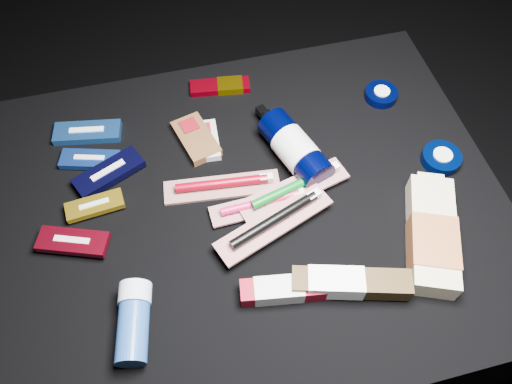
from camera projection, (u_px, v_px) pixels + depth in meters
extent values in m
plane|color=black|center=(251.00, 283.00, 1.30)|extent=(3.00, 3.00, 0.00)
cube|color=black|center=(251.00, 249.00, 1.13)|extent=(0.98, 0.78, 0.40)
cube|color=#215BB3|center=(88.00, 132.00, 1.04)|extent=(0.14, 0.07, 0.02)
cube|color=silver|center=(87.00, 132.00, 1.04)|extent=(0.07, 0.02, 0.02)
cube|color=#1B45AD|center=(90.00, 160.00, 1.00)|extent=(0.13, 0.08, 0.01)
cube|color=silver|center=(90.00, 159.00, 1.00)|extent=(0.06, 0.03, 0.02)
cube|color=black|center=(109.00, 173.00, 0.98)|extent=(0.15, 0.10, 0.02)
cube|color=silver|center=(109.00, 172.00, 0.98)|extent=(0.07, 0.04, 0.02)
cube|color=gold|center=(95.00, 206.00, 0.94)|extent=(0.11, 0.05, 0.01)
cube|color=beige|center=(95.00, 205.00, 0.94)|extent=(0.06, 0.02, 0.01)
cube|color=maroon|center=(73.00, 242.00, 0.90)|extent=(0.13, 0.09, 0.01)
cube|color=beige|center=(73.00, 241.00, 0.89)|extent=(0.06, 0.03, 0.02)
cube|color=brown|center=(196.00, 139.00, 1.03)|extent=(0.09, 0.13, 0.02)
cube|color=maroon|center=(190.00, 128.00, 1.05)|extent=(0.04, 0.04, 0.02)
cube|color=beige|center=(205.00, 141.00, 1.03)|extent=(0.06, 0.10, 0.02)
cube|color=maroon|center=(204.00, 131.00, 1.04)|extent=(0.03, 0.03, 0.02)
cube|color=maroon|center=(220.00, 86.00, 1.11)|extent=(0.14, 0.06, 0.01)
cube|color=#8D6D06|center=(230.00, 85.00, 1.12)|extent=(0.06, 0.05, 0.02)
cylinder|color=black|center=(295.00, 149.00, 0.99)|extent=(0.12, 0.18, 0.07)
cylinder|color=silver|center=(296.00, 150.00, 0.98)|extent=(0.09, 0.09, 0.07)
cylinder|color=black|center=(269.00, 117.00, 1.03)|extent=(0.03, 0.03, 0.02)
cube|color=black|center=(263.00, 113.00, 1.05)|extent=(0.03, 0.03, 0.02)
cylinder|color=black|center=(381.00, 94.00, 1.10)|extent=(0.07, 0.07, 0.02)
cylinder|color=white|center=(381.00, 94.00, 1.10)|extent=(0.03, 0.03, 0.02)
cylinder|color=black|center=(441.00, 158.00, 1.00)|extent=(0.08, 0.08, 0.02)
cylinder|color=silver|center=(441.00, 158.00, 1.00)|extent=(0.04, 0.04, 0.02)
cube|color=beige|center=(432.00, 234.00, 0.90)|extent=(0.16, 0.24, 0.05)
cube|color=#9D582E|center=(433.00, 246.00, 0.88)|extent=(0.11, 0.13, 0.05)
cube|color=beige|center=(429.00, 183.00, 0.96)|extent=(0.06, 0.04, 0.03)
cylinder|color=navy|center=(133.00, 333.00, 0.80)|extent=(0.07, 0.11, 0.05)
cylinder|color=silver|center=(135.00, 294.00, 0.83)|extent=(0.06, 0.04, 0.06)
cube|color=#A39C99|center=(222.00, 187.00, 0.97)|extent=(0.23, 0.08, 0.01)
cylinder|color=maroon|center=(222.00, 183.00, 0.96)|extent=(0.18, 0.04, 0.02)
cube|color=silver|center=(266.00, 178.00, 0.97)|extent=(0.03, 0.02, 0.01)
cube|color=#A7A19B|center=(260.00, 206.00, 0.94)|extent=(0.20, 0.05, 0.01)
cylinder|color=#C4114C|center=(261.00, 202.00, 0.94)|extent=(0.15, 0.02, 0.02)
cube|color=silver|center=(298.00, 193.00, 0.95)|extent=(0.02, 0.01, 0.01)
cube|color=#A7A09C|center=(293.00, 190.00, 0.95)|extent=(0.23, 0.11, 0.01)
cylinder|color=#025312|center=(294.00, 186.00, 0.94)|extent=(0.18, 0.06, 0.02)
cube|color=white|center=(332.00, 168.00, 0.96)|extent=(0.03, 0.02, 0.01)
cube|color=#AAA49F|center=(274.00, 223.00, 0.91)|extent=(0.24, 0.13, 0.01)
cylinder|color=black|center=(274.00, 220.00, 0.90)|extent=(0.18, 0.08, 0.02)
cube|color=silver|center=(314.00, 195.00, 0.92)|extent=(0.03, 0.02, 0.01)
cube|color=maroon|center=(292.00, 289.00, 0.85)|extent=(0.18, 0.07, 0.03)
cube|color=#BCBCB8|center=(279.00, 290.00, 0.85)|extent=(0.09, 0.05, 0.03)
cube|color=#36250E|center=(351.00, 283.00, 0.85)|extent=(0.21, 0.10, 0.04)
cube|color=white|center=(335.00, 283.00, 0.84)|extent=(0.10, 0.07, 0.04)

